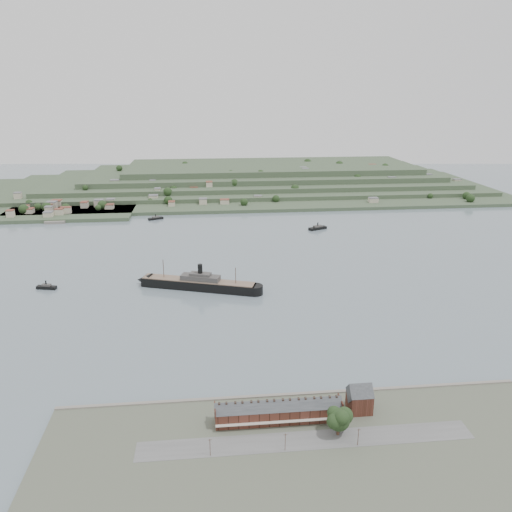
{
  "coord_description": "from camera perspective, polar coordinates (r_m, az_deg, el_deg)",
  "views": [
    {
      "loc": [
        -38.67,
        -350.68,
        139.67
      ],
      "look_at": [
        0.66,
        30.0,
        12.51
      ],
      "focal_mm": 35.0,
      "sensor_mm": 36.0,
      "label": 1
    }
  ],
  "objects": [
    {
      "name": "tugboat",
      "position": [
        400.88,
        -22.83,
        -3.28
      ],
      "size": [
        15.19,
        7.07,
        6.61
      ],
      "color": "black",
      "rests_on": "ground"
    },
    {
      "name": "ferry_east",
      "position": [
        531.9,
        7.06,
        3.22
      ],
      "size": [
        20.86,
        13.06,
        7.6
      ],
      "color": "black",
      "rests_on": "ground"
    },
    {
      "name": "near_shore",
      "position": [
        218.17,
        6.1,
        -21.21
      ],
      "size": [
        220.0,
        80.0,
        2.6
      ],
      "color": "#4C5142",
      "rests_on": "ground"
    },
    {
      "name": "gabled_building",
      "position": [
        237.74,
        11.75,
        -15.64
      ],
      "size": [
        10.4,
        10.18,
        14.09
      ],
      "color": "#3F2016",
      "rests_on": "ground"
    },
    {
      "name": "fig_tree",
      "position": [
        220.67,
        9.54,
        -17.88
      ],
      "size": [
        11.83,
        10.25,
        13.2
      ],
      "color": "#493021",
      "rests_on": "ground"
    },
    {
      "name": "ground",
      "position": [
        379.45,
        0.37,
        -3.22
      ],
      "size": [
        1400.0,
        1400.0,
        0.0
      ],
      "primitive_type": "plane",
      "color": "slate",
      "rests_on": "ground"
    },
    {
      "name": "terrace_row",
      "position": [
        227.67,
        2.57,
        -17.33
      ],
      "size": [
        55.6,
        9.8,
        11.07
      ],
      "color": "#3F2016",
      "rests_on": "ground"
    },
    {
      "name": "far_peninsula",
      "position": [
        757.61,
        -0.78,
        8.67
      ],
      "size": [
        760.0,
        309.0,
        30.0
      ],
      "color": "#32432C",
      "rests_on": "ground"
    },
    {
      "name": "ferry_west",
      "position": [
        581.01,
        -11.4,
        4.26
      ],
      "size": [
        17.58,
        11.23,
        6.42
      ],
      "color": "black",
      "rests_on": "ground"
    },
    {
      "name": "steamship",
      "position": [
        371.59,
        -6.96,
        -3.12
      ],
      "size": [
        94.64,
        40.6,
        23.45
      ],
      "color": "black",
      "rests_on": "ground"
    }
  ]
}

